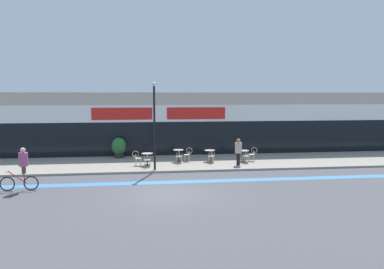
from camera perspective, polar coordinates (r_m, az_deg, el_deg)
name	(u,v)px	position (r m, az deg, el deg)	size (l,w,h in m)	color
ground_plane	(169,194)	(17.16, -3.57, -9.00)	(120.00, 120.00, 0.00)	#4C4C51
sidewalk_slab	(162,163)	(24.21, -4.64, -4.38)	(40.00, 5.50, 0.12)	gray
storefront_facade	(159,123)	(28.58, -5.09, 1.77)	(40.00, 4.06, 4.60)	#B2A899
bike_lane_stripe	(166,182)	(19.29, -3.98, -7.27)	(36.00, 0.70, 0.01)	#3D7AB7
bistro_table_0	(147,157)	(23.21, -6.83, -3.37)	(0.71, 0.71, 0.75)	black
bistro_table_1	(178,153)	(24.30, -2.10, -2.86)	(0.67, 0.67, 0.78)	black
bistro_table_2	(210,153)	(24.38, 2.73, -2.89)	(0.69, 0.69, 0.74)	black
bistro_table_3	(243,153)	(24.63, 7.83, -2.88)	(0.74, 0.74, 0.71)	black
cafe_chair_0_near	(147,159)	(22.60, -6.83, -3.67)	(0.41, 0.58, 0.90)	beige
cafe_chair_0_side	(137,157)	(23.23, -8.38, -3.42)	(0.60, 0.45, 0.90)	beige
cafe_chair_1_near	(179,155)	(23.69, -1.97, -3.18)	(0.42, 0.58, 0.90)	beige
cafe_chair_1_side	(188,153)	(24.37, -0.63, -2.91)	(0.59, 0.43, 0.90)	beige
cafe_chair_2_near	(211,155)	(23.77, 2.98, -3.15)	(0.41, 0.58, 0.90)	beige
cafe_chair_3_near	(246,155)	(24.03, 8.21, -3.10)	(0.40, 0.58, 0.90)	beige
cafe_chair_3_side	(253,153)	(24.79, 9.23, -2.83)	(0.59, 0.43, 0.90)	beige
planter_pot	(119,147)	(26.18, -11.07, -1.90)	(0.99, 0.99, 1.40)	#232326
lamp_post	(154,119)	(21.50, -5.76, 2.30)	(0.26, 0.26, 5.05)	black
cyclist_0	(22,166)	(19.10, -24.47, -4.44)	(1.73, 0.48, 2.03)	black
pedestrian_near_end	(238,149)	(23.21, 7.08, -2.27)	(0.49, 0.49, 1.64)	black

